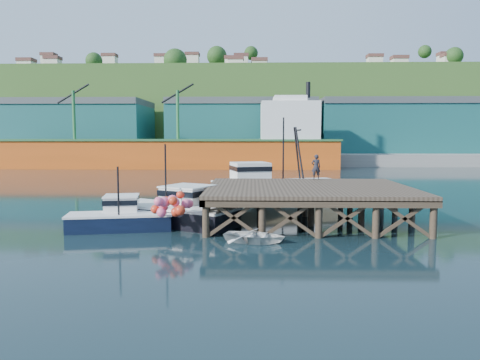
{
  "coord_description": "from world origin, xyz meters",
  "views": [
    {
      "loc": [
        2.17,
        -27.98,
        5.11
      ],
      "look_at": [
        1.35,
        2.0,
        2.29
      ],
      "focal_mm": 35.0,
      "sensor_mm": 36.0,
      "label": 1
    }
  ],
  "objects_px": {
    "boat_navy": "(120,216)",
    "trawler": "(274,185)",
    "dockworker": "(316,167)",
    "dinghy": "(255,236)",
    "boat_black": "(178,209)"
  },
  "relations": [
    {
      "from": "trawler",
      "to": "boat_black",
      "type": "bearing_deg",
      "value": -140.22
    },
    {
      "from": "trawler",
      "to": "dockworker",
      "type": "relative_size",
      "value": 5.98
    },
    {
      "from": "boat_navy",
      "to": "trawler",
      "type": "bearing_deg",
      "value": 39.74
    },
    {
      "from": "dinghy",
      "to": "dockworker",
      "type": "bearing_deg",
      "value": -5.59
    },
    {
      "from": "boat_black",
      "to": "dinghy",
      "type": "height_order",
      "value": "boat_black"
    },
    {
      "from": "trawler",
      "to": "dinghy",
      "type": "distance_m",
      "value": 13.88
    },
    {
      "from": "dinghy",
      "to": "boat_navy",
      "type": "bearing_deg",
      "value": 84.65
    },
    {
      "from": "boat_navy",
      "to": "boat_black",
      "type": "height_order",
      "value": "boat_black"
    },
    {
      "from": "trawler",
      "to": "boat_navy",
      "type": "bearing_deg",
      "value": -146.1
    },
    {
      "from": "dockworker",
      "to": "trawler",
      "type": "bearing_deg",
      "value": -55.54
    },
    {
      "from": "boat_navy",
      "to": "trawler",
      "type": "height_order",
      "value": "trawler"
    },
    {
      "from": "boat_black",
      "to": "dinghy",
      "type": "distance_m",
      "value": 6.59
    },
    {
      "from": "boat_navy",
      "to": "dockworker",
      "type": "height_order",
      "value": "dockworker"
    },
    {
      "from": "boat_navy",
      "to": "dockworker",
      "type": "distance_m",
      "value": 13.86
    },
    {
      "from": "dinghy",
      "to": "trawler",
      "type": "bearing_deg",
      "value": 10.58
    }
  ]
}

